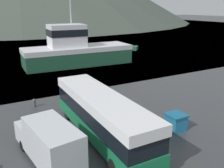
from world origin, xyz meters
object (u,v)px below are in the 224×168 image
(small_boat, at_px, (125,48))
(delivery_van, at_px, (49,142))
(storage_bin, at_px, (176,122))
(tour_bus, at_px, (101,114))
(fishing_boat, at_px, (76,50))

(small_boat, bearing_deg, delivery_van, -174.00)
(storage_bin, relative_size, small_boat, 0.25)
(tour_bus, relative_size, delivery_van, 1.78)
(tour_bus, bearing_deg, fishing_boat, 73.76)
(fishing_boat, relative_size, small_boat, 3.13)
(tour_bus, height_order, small_boat, tour_bus)
(small_boat, bearing_deg, fishing_boat, 164.97)
(delivery_van, distance_m, fishing_boat, 25.48)
(tour_bus, bearing_deg, storage_bin, -16.45)
(fishing_boat, bearing_deg, delivery_van, -22.05)
(storage_bin, bearing_deg, small_boat, 63.91)
(tour_bus, relative_size, fishing_boat, 0.67)
(delivery_van, xyz_separation_m, storage_bin, (9.19, -0.50, -0.73))
(fishing_boat, bearing_deg, small_boat, 123.51)
(small_boat, bearing_deg, storage_bin, -161.81)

